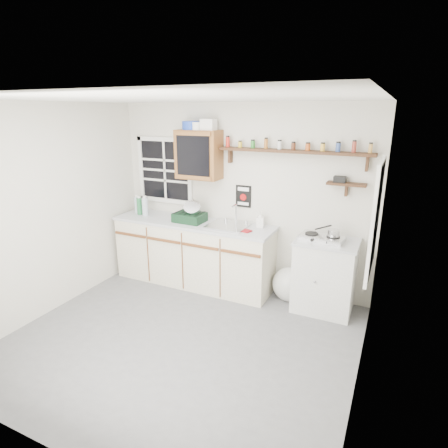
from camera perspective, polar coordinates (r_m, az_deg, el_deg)
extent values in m
cube|color=#565659|center=(4.31, -6.42, -17.17)|extent=(3.60, 3.20, 0.02)
cube|color=white|center=(3.57, -7.82, 18.58)|extent=(3.60, 3.20, 0.02)
cube|color=beige|center=(4.93, -25.17, 1.85)|extent=(0.02, 3.20, 2.50)
cube|color=beige|center=(3.22, 21.52, -5.21)|extent=(0.02, 3.20, 2.50)
cube|color=beige|center=(5.13, 2.55, 4.01)|extent=(3.60, 0.02, 2.50)
cube|color=beige|center=(2.64, -26.23, -10.72)|extent=(3.60, 0.02, 2.50)
cube|color=beige|center=(5.36, -4.66, -4.55)|extent=(2.27, 0.60, 0.88)
cube|color=#A0A2A7|center=(5.21, -4.78, 0.17)|extent=(2.31, 0.62, 0.04)
cube|color=brown|center=(5.49, -14.10, -1.59)|extent=(0.53, 0.02, 0.03)
cube|color=brown|center=(5.16, -9.19, -2.48)|extent=(0.53, 0.02, 0.03)
cube|color=brown|center=(4.88, -3.66, -3.45)|extent=(0.53, 0.02, 0.03)
cube|color=brown|center=(4.65, 2.50, -4.50)|extent=(0.53, 0.02, 0.03)
cube|color=beige|center=(4.80, 15.06, -7.75)|extent=(0.70, 0.55, 0.88)
cube|color=#A0A2A7|center=(4.63, 15.48, -2.62)|extent=(0.73, 0.57, 0.03)
cube|color=silver|center=(4.96, 0.57, -0.32)|extent=(0.52, 0.44, 0.03)
cylinder|color=silver|center=(5.04, 1.86, 1.56)|extent=(0.02, 0.02, 0.28)
cylinder|color=silver|center=(4.96, 1.59, 2.84)|extent=(0.02, 0.14, 0.02)
cube|color=brown|center=(5.13, -3.84, 10.50)|extent=(0.60, 0.30, 0.65)
cube|color=black|center=(4.99, -4.76, 10.30)|extent=(0.48, 0.02, 0.52)
cylinder|color=#1A39A9|center=(5.16, -5.03, 14.74)|extent=(0.24, 0.24, 0.11)
cube|color=white|center=(5.03, -2.36, 14.91)|extent=(0.18, 0.15, 0.14)
cylinder|color=white|center=(5.06, -4.18, 14.66)|extent=(0.12, 0.12, 0.10)
cube|color=black|center=(4.70, 10.49, 10.83)|extent=(1.91, 0.18, 0.04)
cube|color=black|center=(5.03, 0.98, 10.35)|extent=(0.03, 0.10, 0.18)
cube|color=black|center=(4.60, 20.98, 8.63)|extent=(0.03, 0.10, 0.18)
cylinder|color=red|center=(4.99, 0.58, 12.39)|extent=(0.05, 0.05, 0.13)
cylinder|color=black|center=(4.98, 0.58, 13.21)|extent=(0.05, 0.05, 0.02)
cylinder|color=gold|center=(4.92, 2.47, 11.99)|extent=(0.05, 0.05, 0.07)
cylinder|color=black|center=(4.91, 2.48, 12.50)|extent=(0.04, 0.04, 0.02)
cylinder|color=#267226|center=(4.85, 4.42, 12.00)|extent=(0.05, 0.05, 0.09)
cylinder|color=black|center=(4.85, 4.43, 12.62)|extent=(0.05, 0.05, 0.02)
cylinder|color=#99591E|center=(4.79, 6.42, 12.05)|extent=(0.05, 0.05, 0.12)
cylinder|color=black|center=(4.79, 6.44, 12.86)|extent=(0.04, 0.04, 0.02)
cylinder|color=silver|center=(4.74, 8.45, 11.79)|extent=(0.05, 0.05, 0.10)
cylinder|color=black|center=(4.73, 8.48, 12.47)|extent=(0.05, 0.05, 0.02)
cylinder|color=#4C2614|center=(4.69, 10.53, 11.55)|extent=(0.05, 0.05, 0.08)
cylinder|color=black|center=(4.69, 10.57, 12.15)|extent=(0.05, 0.05, 0.02)
cylinder|color=#B24C19|center=(4.65, 12.65, 11.37)|extent=(0.06, 0.06, 0.08)
cylinder|color=black|center=(4.65, 12.69, 11.96)|extent=(0.05, 0.05, 0.02)
cylinder|color=gold|center=(4.61, 14.81, 11.21)|extent=(0.05, 0.05, 0.08)
cylinder|color=black|center=(4.61, 14.86, 11.83)|extent=(0.05, 0.05, 0.02)
cylinder|color=#334C8C|center=(4.58, 17.00, 11.09)|extent=(0.06, 0.06, 0.10)
cylinder|color=black|center=(4.58, 17.06, 11.82)|extent=(0.05, 0.05, 0.02)
cylinder|color=maroon|center=(4.56, 19.21, 11.02)|extent=(0.05, 0.05, 0.12)
cylinder|color=black|center=(4.55, 19.30, 11.88)|extent=(0.04, 0.04, 0.02)
cylinder|color=#BF8C3F|center=(4.55, 21.42, 10.64)|extent=(0.04, 0.04, 0.10)
cylinder|color=black|center=(4.54, 21.50, 11.38)|extent=(0.04, 0.04, 0.02)
cube|color=black|center=(4.63, 18.16, 5.81)|extent=(0.45, 0.15, 0.03)
cube|color=black|center=(4.69, 18.14, 4.93)|extent=(0.03, 0.08, 0.14)
cube|color=black|center=(4.63, 17.24, 6.52)|extent=(0.14, 0.10, 0.07)
cube|color=black|center=(5.09, 2.97, 4.23)|extent=(0.22, 0.01, 0.30)
cube|color=white|center=(5.06, 2.96, 5.32)|extent=(0.16, 0.00, 0.05)
cylinder|color=#A50C0C|center=(5.08, 2.94, 4.10)|extent=(0.09, 0.01, 0.09)
cube|color=white|center=(5.10, 2.92, 3.12)|extent=(0.16, 0.00, 0.04)
cube|color=black|center=(5.62, -8.98, 8.07)|extent=(0.85, 0.02, 0.90)
cube|color=silver|center=(5.62, -8.98, 8.07)|extent=(0.93, 0.03, 0.98)
cube|color=black|center=(3.68, 22.15, 0.73)|extent=(0.02, 0.70, 1.00)
cube|color=silver|center=(3.68, 22.15, 0.73)|extent=(0.03, 0.78, 1.08)
cylinder|color=#A6B6C2|center=(5.73, -13.12, 2.83)|extent=(0.07, 0.07, 0.25)
cylinder|color=white|center=(5.70, -13.21, 4.17)|extent=(0.04, 0.04, 0.03)
cylinder|color=#246C3B|center=(5.65, -12.75, 2.66)|extent=(0.07, 0.07, 0.25)
cylinder|color=white|center=(5.62, -12.84, 4.04)|extent=(0.04, 0.04, 0.03)
cylinder|color=#A6B6C2|center=(5.56, -11.94, 2.59)|extent=(0.08, 0.08, 0.27)
cylinder|color=white|center=(5.53, -12.03, 4.08)|extent=(0.05, 0.05, 0.03)
cube|color=black|center=(5.18, -5.25, 1.02)|extent=(0.42, 0.32, 0.12)
cylinder|color=silver|center=(5.13, -4.80, 2.28)|extent=(0.30, 0.32, 0.25)
imported|color=white|center=(4.92, 5.54, 0.65)|extent=(0.11, 0.12, 0.21)
cube|color=maroon|center=(4.76, 3.36, -1.05)|extent=(0.15, 0.14, 0.02)
cube|color=silver|center=(4.61, 14.72, -2.05)|extent=(0.54, 0.33, 0.06)
cylinder|color=black|center=(4.62, 13.21, -1.42)|extent=(0.15, 0.15, 0.01)
cylinder|color=black|center=(4.58, 16.31, -1.83)|extent=(0.15, 0.15, 0.01)
cylinder|color=silver|center=(4.57, 16.35, -1.37)|extent=(0.14, 0.14, 0.09)
cylinder|color=black|center=(4.64, 14.86, -0.50)|extent=(0.23, 0.18, 0.14)
ellipsoid|color=beige|center=(5.05, 9.90, -9.06)|extent=(0.43, 0.39, 0.45)
cone|color=beige|center=(4.96, 10.25, -6.96)|extent=(0.12, 0.12, 0.12)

